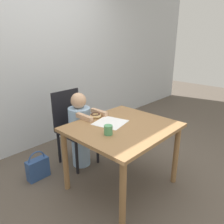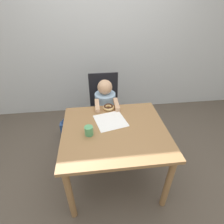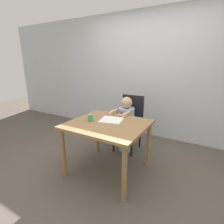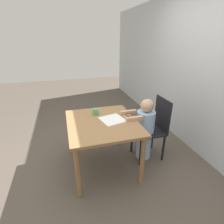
{
  "view_description": "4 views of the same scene",
  "coord_description": "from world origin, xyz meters",
  "px_view_note": "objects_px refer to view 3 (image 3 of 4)",
  "views": [
    {
      "loc": [
        -1.6,
        -1.35,
        1.61
      ],
      "look_at": [
        -0.01,
        0.14,
        0.85
      ],
      "focal_mm": 35.0,
      "sensor_mm": 36.0,
      "label": 1
    },
    {
      "loc": [
        -0.19,
        -1.32,
        1.85
      ],
      "look_at": [
        -0.01,
        0.14,
        0.85
      ],
      "focal_mm": 28.0,
      "sensor_mm": 36.0,
      "label": 2
    },
    {
      "loc": [
        1.17,
        -1.9,
        1.53
      ],
      "look_at": [
        -0.01,
        0.14,
        0.85
      ],
      "focal_mm": 28.0,
      "sensor_mm": 36.0,
      "label": 3
    },
    {
      "loc": [
        2.06,
        -0.45,
        1.78
      ],
      "look_at": [
        -0.01,
        0.14,
        0.85
      ],
      "focal_mm": 28.0,
      "sensor_mm": 36.0,
      "label": 4
    }
  ],
  "objects_px": {
    "chair": "(129,122)",
    "handbag": "(104,134)",
    "cup": "(91,118)",
    "donut": "(119,114)",
    "child_figure": "(126,125)"
  },
  "relations": [
    {
      "from": "child_figure",
      "to": "donut",
      "type": "height_order",
      "value": "child_figure"
    },
    {
      "from": "handbag",
      "to": "cup",
      "type": "bearing_deg",
      "value": -68.7
    },
    {
      "from": "chair",
      "to": "handbag",
      "type": "height_order",
      "value": "chair"
    },
    {
      "from": "donut",
      "to": "handbag",
      "type": "distance_m",
      "value": 0.93
    },
    {
      "from": "chair",
      "to": "handbag",
      "type": "bearing_deg",
      "value": 179.07
    },
    {
      "from": "chair",
      "to": "donut",
      "type": "height_order",
      "value": "chair"
    },
    {
      "from": "donut",
      "to": "handbag",
      "type": "relative_size",
      "value": 0.36
    },
    {
      "from": "chair",
      "to": "child_figure",
      "type": "xyz_separation_m",
      "value": [
        0.0,
        -0.13,
        -0.01
      ]
    },
    {
      "from": "chair",
      "to": "handbag",
      "type": "xyz_separation_m",
      "value": [
        -0.55,
        0.01,
        -0.35
      ]
    },
    {
      "from": "chair",
      "to": "child_figure",
      "type": "relative_size",
      "value": 0.99
    },
    {
      "from": "cup",
      "to": "donut",
      "type": "bearing_deg",
      "value": 61.67
    },
    {
      "from": "child_figure",
      "to": "cup",
      "type": "relative_size",
      "value": 10.58
    },
    {
      "from": "chair",
      "to": "cup",
      "type": "relative_size",
      "value": 10.43
    },
    {
      "from": "chair",
      "to": "cup",
      "type": "distance_m",
      "value": 0.91
    },
    {
      "from": "handbag",
      "to": "cup",
      "type": "relative_size",
      "value": 3.87
    }
  ]
}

